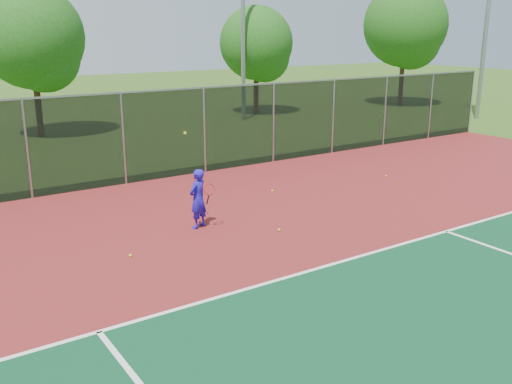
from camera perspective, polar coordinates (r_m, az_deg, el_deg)
ground at (r=12.16m, az=23.72°, el=-9.54°), size 120.00×120.00×0.00m
court_apron at (r=13.21m, az=16.46°, el=-6.74°), size 30.00×20.00×0.02m
fence_back at (r=20.36m, az=-5.20°, el=6.27°), size 30.00×0.06×3.03m
tennis_player at (r=14.63m, az=-5.83°, el=-0.65°), size 0.67×0.70×2.52m
practice_ball_0 at (r=20.34m, az=12.89°, el=1.58°), size 0.07×0.07×0.07m
practice_ball_1 at (r=14.51m, az=2.32°, el=-3.81°), size 0.07×0.07×0.07m
practice_ball_2 at (r=13.22m, az=-12.46°, el=-6.22°), size 0.07×0.07×0.07m
practice_ball_3 at (r=18.00m, az=1.64°, el=0.13°), size 0.07×0.07×0.07m
tree_back_left at (r=28.97m, az=-21.30°, el=13.83°), size 4.80×4.80×7.05m
tree_back_mid at (r=34.80m, az=0.22°, el=14.34°), size 4.34×4.34×6.37m
tree_back_right at (r=40.01m, az=14.85°, el=15.50°), size 5.44×5.44×8.00m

